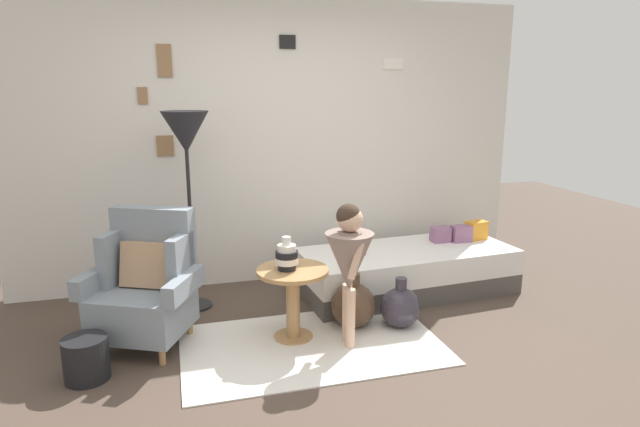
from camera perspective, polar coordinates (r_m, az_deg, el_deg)
ground_plane at (r=3.60m, az=1.87°, el=-16.89°), size 12.00×12.00×0.00m
gallery_wall at (r=5.03m, az=-4.78°, el=7.42°), size 4.80×0.12×2.60m
rug at (r=3.97m, az=-0.90°, el=-13.77°), size 1.84×1.12×0.01m
armchair at (r=4.04m, az=-18.00°, el=-7.21°), size 0.89×0.81×0.97m
daybed at (r=4.92m, az=9.21°, el=-5.99°), size 1.95×0.94×0.40m
pillow_head at (r=5.30m, az=16.28°, el=-1.73°), size 0.21×0.16×0.17m
pillow_mid at (r=5.19m, az=14.78°, el=-2.09°), size 0.18×0.13×0.15m
pillow_back at (r=5.14m, az=12.69°, el=-2.18°), size 0.17×0.12×0.14m
side_table at (r=3.92m, az=-2.91°, el=-8.10°), size 0.52×0.52×0.54m
vase_striped at (r=3.83m, az=-3.56°, el=-4.58°), size 0.16×0.16×0.24m
floor_lamp at (r=4.39m, az=-14.06°, el=7.53°), size 0.37×0.37×1.63m
person_child at (r=3.73m, az=3.14°, el=-4.70°), size 0.34×0.34×1.04m
book_on_daybed at (r=4.69m, az=3.36°, el=-4.05°), size 0.24×0.18×0.03m
demijohn_near at (r=4.19m, az=3.55°, el=-9.66°), size 0.35×0.35×0.43m
demijohn_far at (r=4.23m, az=8.52°, el=-9.81°), size 0.31×0.31×0.40m
magazine_basket at (r=3.80m, az=-23.61°, el=-13.96°), size 0.28×0.28×0.28m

